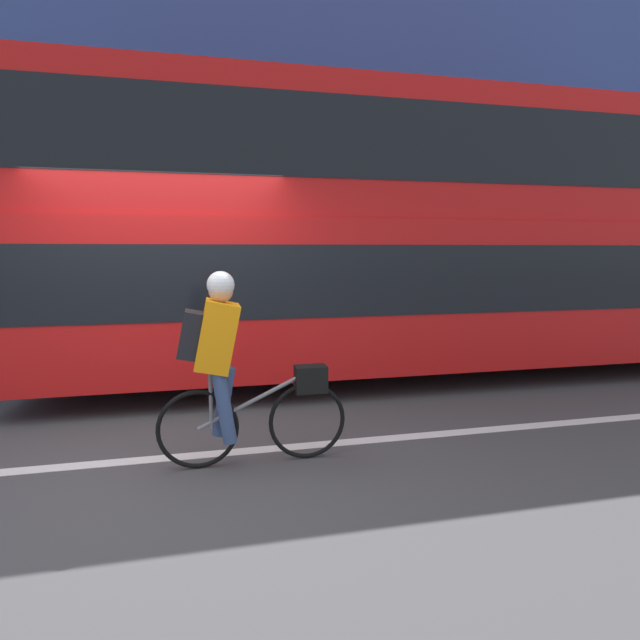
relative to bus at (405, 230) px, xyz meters
The scene contains 7 objects.
ground_plane 4.40m from the bus, 142.20° to the right, with size 80.00×80.00×0.00m, color #424244.
road_center_line 4.35m from the bus, 143.28° to the right, with size 50.00×0.14×0.01m, color silver.
sidewalk_curb 4.47m from the bus, 140.08° to the left, with size 60.00×2.00×0.14m.
building_facade 5.38m from the bus, 129.60° to the left, with size 60.00×0.30×8.63m.
bus is the anchor object (origin of this frame).
cyclist_on_bike 3.75m from the bus, 134.16° to the right, with size 1.53×0.32×1.57m.
trash_bin 3.16m from the bus, 60.48° to the left, with size 0.44×0.44×1.03m.
Camera 1 is at (0.44, -4.06, 1.73)m, focal length 28.00 mm.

